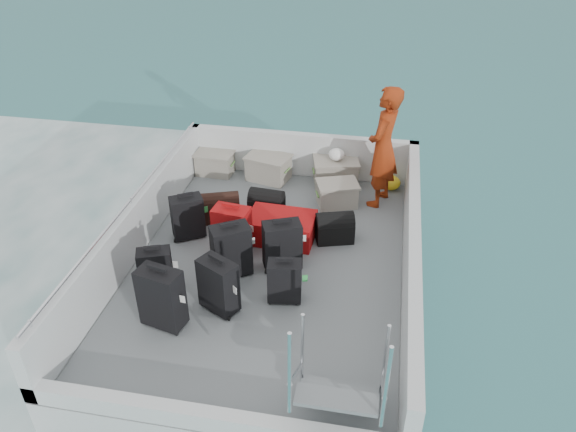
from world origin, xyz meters
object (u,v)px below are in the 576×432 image
(crate_3, at_px, (337,195))
(passenger, at_px, (383,147))
(suitcase_8, at_px, (281,227))
(crate_1, at_px, (268,168))
(suitcase_4, at_px, (231,251))
(suitcase_2, at_px, (188,218))
(suitcase_1, at_px, (156,271))
(crate_2, at_px, (336,173))
(suitcase_6, at_px, (285,282))
(suitcase_3, at_px, (218,286))
(suitcase_5, at_px, (232,230))
(suitcase_0, at_px, (162,299))
(suitcase_7, at_px, (282,246))
(crate_0, at_px, (215,164))

(crate_3, height_order, passenger, passenger)
(suitcase_8, bearing_deg, crate_1, 21.21)
(suitcase_4, bearing_deg, crate_3, 29.03)
(suitcase_2, xyz_separation_m, passenger, (2.45, 1.38, 0.59))
(crate_3, bearing_deg, suitcase_1, -128.51)
(crate_2, bearing_deg, suitcase_6, -95.27)
(suitcase_3, relative_size, crate_2, 1.02)
(suitcase_5, xyz_separation_m, crate_3, (1.20, 1.38, -0.15))
(suitcase_0, bearing_deg, crate_1, 96.44)
(suitcase_6, relative_size, passenger, 0.30)
(passenger, bearing_deg, suitcase_1, -26.21)
(suitcase_2, height_order, crate_3, suitcase_2)
(crate_3, bearing_deg, suitcase_6, -99.08)
(suitcase_1, relative_size, suitcase_7, 0.90)
(passenger, bearing_deg, suitcase_0, -17.53)
(crate_0, xyz_separation_m, crate_3, (2.03, -0.61, -0.00))
(suitcase_0, distance_m, suitcase_3, 0.63)
(crate_1, height_order, crate_3, crate_1)
(suitcase_1, height_order, crate_3, suitcase_1)
(crate_3, bearing_deg, crate_0, 163.19)
(passenger, bearing_deg, suitcase_6, -3.55)
(suitcase_1, xyz_separation_m, suitcase_3, (0.81, -0.17, 0.04))
(suitcase_1, distance_m, suitcase_7, 1.52)
(suitcase_8, distance_m, crate_0, 2.14)
(suitcase_3, bearing_deg, suitcase_8, 103.31)
(suitcase_3, height_order, crate_3, suitcase_3)
(suitcase_5, distance_m, crate_3, 1.83)
(suitcase_4, height_order, crate_0, suitcase_4)
(crate_2, bearing_deg, crate_3, -81.37)
(suitcase_3, distance_m, suitcase_6, 0.75)
(crate_0, bearing_deg, suitcase_6, -59.31)
(suitcase_3, bearing_deg, crate_1, 120.71)
(suitcase_1, distance_m, crate_0, 2.94)
(crate_0, bearing_deg, crate_3, -16.81)
(suitcase_0, distance_m, suitcase_8, 2.07)
(suitcase_2, xyz_separation_m, crate_1, (0.71, 1.76, -0.11))
(suitcase_0, xyz_separation_m, crate_0, (-0.47, 3.45, -0.19))
(crate_2, bearing_deg, crate_0, 180.00)
(suitcase_5, bearing_deg, crate_2, 68.44)
(suitcase_2, relative_size, suitcase_3, 0.92)
(suitcase_1, xyz_separation_m, crate_1, (0.70, 2.90, -0.10))
(suitcase_1, relative_size, suitcase_6, 1.08)
(crate_3, bearing_deg, passenger, 17.99)
(suitcase_6, relative_size, suitcase_8, 0.61)
(suitcase_0, relative_size, suitcase_8, 0.82)
(suitcase_1, relative_size, crate_2, 0.89)
(suitcase_6, bearing_deg, crate_0, 113.18)
(suitcase_7, relative_size, passenger, 0.36)
(suitcase_4, height_order, suitcase_7, suitcase_4)
(suitcase_1, xyz_separation_m, crate_2, (1.75, 2.94, -0.09))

